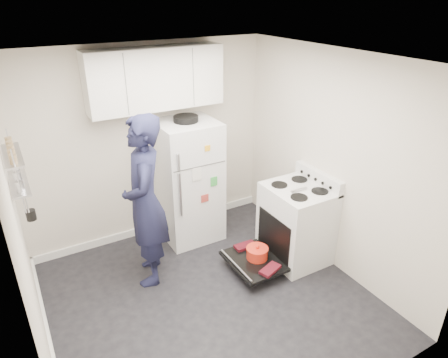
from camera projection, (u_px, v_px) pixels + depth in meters
room at (203, 200)px, 3.81m from camera, size 3.21×3.21×2.51m
electric_range at (295, 224)px, 4.80m from camera, size 0.66×0.76×1.10m
open_oven_door at (255, 258)px, 4.68m from camera, size 0.55×0.71×0.21m
refrigerator at (188, 181)px, 5.12m from camera, size 0.72×0.74×1.66m
upper_cabinets at (156, 78)px, 4.58m from camera, size 1.60×0.33×0.70m
wall_shelf_rack at (16, 170)px, 3.30m from camera, size 0.14×0.60×0.61m
person at (145, 202)px, 4.26m from camera, size 0.67×0.82×1.93m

